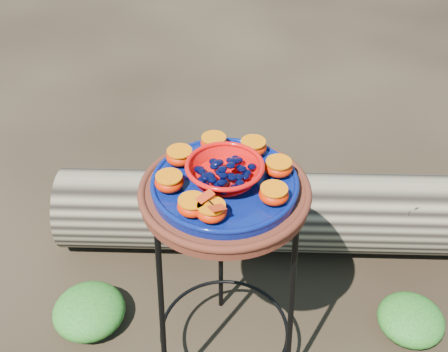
{
  "coord_description": "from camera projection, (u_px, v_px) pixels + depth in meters",
  "views": [
    {
      "loc": [
        -0.07,
        -1.07,
        1.64
      ],
      "look_at": [
        -0.0,
        0.0,
        0.77
      ],
      "focal_mm": 45.0,
      "sensor_mm": 36.0,
      "label": 1
    }
  ],
  "objects": [
    {
      "name": "driftwood_log",
      "position": [
        275.0,
        212.0,
        2.19
      ],
      "size": [
        1.7,
        0.59,
        0.31
      ],
      "primitive_type": null,
      "rotation": [
        0.0,
        0.0,
        -0.09
      ],
      "color": "black",
      "rests_on": "ground"
    },
    {
      "name": "red_bowl",
      "position": [
        225.0,
        173.0,
        1.37
      ],
      "size": [
        0.18,
        0.18,
        0.05
      ],
      "primitive_type": null,
      "color": "red",
      "rests_on": "cobalt_plate"
    },
    {
      "name": "terracotta_saucer",
      "position": [
        225.0,
        194.0,
        1.41
      ],
      "size": [
        0.43,
        0.43,
        0.03
      ],
      "primitive_type": "cylinder",
      "color": "#3F1D0C",
      "rests_on": "plant_stand"
    },
    {
      "name": "foliage_back",
      "position": [
        177.0,
        212.0,
        2.32
      ],
      "size": [
        0.28,
        0.28,
        0.14
      ],
      "primitive_type": "ellipsoid",
      "color": "#134F15",
      "rests_on": "ground"
    },
    {
      "name": "orange_half_4",
      "position": [
        214.0,
        143.0,
        1.48
      ],
      "size": [
        0.07,
        0.07,
        0.04
      ],
      "primitive_type": "ellipsoid",
      "color": "#B20200",
      "rests_on": "cobalt_plate"
    },
    {
      "name": "orange_half_1",
      "position": [
        274.0,
        194.0,
        1.32
      ],
      "size": [
        0.07,
        0.07,
        0.04
      ],
      "primitive_type": "ellipsoid",
      "color": "#B20200",
      "rests_on": "cobalt_plate"
    },
    {
      "name": "orange_half_3",
      "position": [
        253.0,
        147.0,
        1.47
      ],
      "size": [
        0.07,
        0.07,
        0.04
      ],
      "primitive_type": "ellipsoid",
      "color": "#B20200",
      "rests_on": "cobalt_plate"
    },
    {
      "name": "plant_stand",
      "position": [
        225.0,
        289.0,
        1.64
      ],
      "size": [
        0.44,
        0.44,
        0.7
      ],
      "primitive_type": null,
      "color": "black",
      "rests_on": "ground"
    },
    {
      "name": "orange_half_2",
      "position": [
        278.0,
        168.0,
        1.4
      ],
      "size": [
        0.07,
        0.07,
        0.04
      ],
      "primitive_type": "ellipsoid",
      "color": "#B20200",
      "rests_on": "cobalt_plate"
    },
    {
      "name": "orange_half_5",
      "position": [
        180.0,
        157.0,
        1.43
      ],
      "size": [
        0.07,
        0.07,
        0.04
      ],
      "primitive_type": "ellipsoid",
      "color": "#B20200",
      "rests_on": "cobalt_plate"
    },
    {
      "name": "glass_gems",
      "position": [
        225.0,
        161.0,
        1.35
      ],
      "size": [
        0.14,
        0.14,
        0.02
      ],
      "primitive_type": null,
      "color": "black",
      "rests_on": "red_bowl"
    },
    {
      "name": "foliage_right",
      "position": [
        411.0,
        319.0,
        1.92
      ],
      "size": [
        0.23,
        0.23,
        0.11
      ],
      "primitive_type": "ellipsoid",
      "color": "#134F15",
      "rests_on": "ground"
    },
    {
      "name": "cobalt_plate",
      "position": [
        225.0,
        185.0,
        1.4
      ],
      "size": [
        0.37,
        0.37,
        0.02
      ],
      "primitive_type": "cylinder",
      "color": "#00063E",
      "rests_on": "terracotta_saucer"
    },
    {
      "name": "orange_half_7",
      "position": [
        192.0,
        206.0,
        1.29
      ],
      "size": [
        0.07,
        0.07,
        0.04
      ],
      "primitive_type": "ellipsoid",
      "color": "#B20200",
      "rests_on": "cobalt_plate"
    },
    {
      "name": "orange_half_0",
      "position": [
        211.0,
        211.0,
        1.27
      ],
      "size": [
        0.07,
        0.07,
        0.04
      ],
      "primitive_type": "ellipsoid",
      "color": "#B20200",
      "rests_on": "cobalt_plate"
    },
    {
      "name": "butterfly",
      "position": [
        211.0,
        203.0,
        1.25
      ],
      "size": [
        0.1,
        0.09,
        0.01
      ],
      "primitive_type": null,
      "rotation": [
        0.0,
        0.0,
        0.55
      ],
      "color": "#B72A0B",
      "rests_on": "orange_half_0"
    },
    {
      "name": "orange_half_6",
      "position": [
        169.0,
        182.0,
        1.35
      ],
      "size": [
        0.07,
        0.07,
        0.04
      ],
      "primitive_type": "ellipsoid",
      "color": "#B20200",
      "rests_on": "cobalt_plate"
    },
    {
      "name": "foliage_left",
      "position": [
        89.0,
        310.0,
        1.94
      ],
      "size": [
        0.25,
        0.25,
        0.13
      ],
      "primitive_type": "ellipsoid",
      "color": "#134F15",
      "rests_on": "ground"
    }
  ]
}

